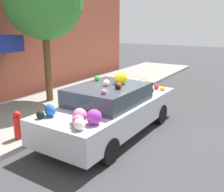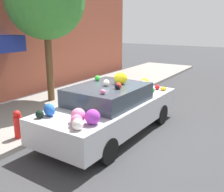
# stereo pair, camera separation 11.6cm
# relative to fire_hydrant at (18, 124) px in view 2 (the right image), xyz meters

# --- Properties ---
(ground_plane) EXTENTS (60.00, 60.00, 0.00)m
(ground_plane) POSITION_rel_fire_hydrant_xyz_m (1.71, -1.48, -0.47)
(ground_plane) COLOR #38383A
(sidewalk_curb) EXTENTS (24.00, 3.20, 0.13)m
(sidewalk_curb) POSITION_rel_fire_hydrant_xyz_m (1.71, 1.22, -0.41)
(sidewalk_curb) COLOR gray
(sidewalk_curb) RESTS_ON ground
(street_tree) EXTENTS (2.67, 2.67, 4.83)m
(street_tree) POSITION_rel_fire_hydrant_xyz_m (2.83, 1.73, 3.13)
(street_tree) COLOR brown
(street_tree) RESTS_ON sidewalk_curb
(fire_hydrant) EXTENTS (0.20, 0.20, 0.70)m
(fire_hydrant) POSITION_rel_fire_hydrant_xyz_m (0.00, 0.00, 0.00)
(fire_hydrant) COLOR red
(fire_hydrant) RESTS_ON sidewalk_curb
(art_car) EXTENTS (4.44, 1.87, 1.64)m
(art_car) POSITION_rel_fire_hydrant_xyz_m (1.68, -1.62, 0.24)
(art_car) COLOR #B7BABF
(art_car) RESTS_ON ground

